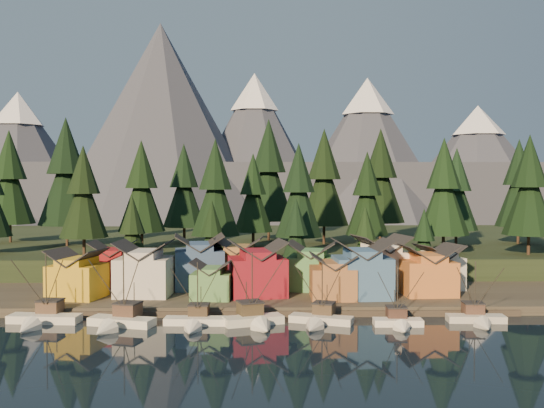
{
  "coord_description": "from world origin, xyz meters",
  "views": [
    {
      "loc": [
        -2.14,
        -81.87,
        21.6
      ],
      "look_at": [
        -0.06,
        30.0,
        17.7
      ],
      "focal_mm": 40.0,
      "sensor_mm": 36.0,
      "label": 1
    }
  ],
  "objects_px": {
    "house_front_1": "(144,267)",
    "boat_3": "(255,309)",
    "boat_2": "(196,314)",
    "boat_5": "(399,313)",
    "house_back_1": "(199,260)",
    "boat_0": "(41,310)",
    "boat_6": "(478,311)",
    "house_back_0": "(113,264)",
    "house_front_0": "(77,272)",
    "boat_1": "(118,312)",
    "boat_4": "(319,311)"
  },
  "relations": [
    {
      "from": "house_front_1",
      "to": "boat_3",
      "type": "bearing_deg",
      "value": -37.4
    },
    {
      "from": "boat_2",
      "to": "boat_5",
      "type": "height_order",
      "value": "boat_2"
    },
    {
      "from": "house_back_1",
      "to": "boat_0",
      "type": "bearing_deg",
      "value": -141.44
    },
    {
      "from": "boat_5",
      "to": "boat_3",
      "type": "bearing_deg",
      "value": 178.91
    },
    {
      "from": "house_front_1",
      "to": "house_back_1",
      "type": "distance_m",
      "value": 11.65
    },
    {
      "from": "boat_6",
      "to": "house_back_0",
      "type": "xyz_separation_m",
      "value": [
        -61.59,
        23.97,
        4.21
      ]
    },
    {
      "from": "boat_6",
      "to": "house_back_0",
      "type": "distance_m",
      "value": 66.22
    },
    {
      "from": "house_front_0",
      "to": "house_back_0",
      "type": "distance_m",
      "value": 10.61
    },
    {
      "from": "boat_1",
      "to": "boat_5",
      "type": "distance_m",
      "value": 42.09
    },
    {
      "from": "boat_4",
      "to": "house_back_0",
      "type": "relative_size",
      "value": 1.22
    },
    {
      "from": "boat_3",
      "to": "boat_4",
      "type": "relative_size",
      "value": 1.12
    },
    {
      "from": "boat_6",
      "to": "house_front_1",
      "type": "height_order",
      "value": "house_front_1"
    },
    {
      "from": "boat_4",
      "to": "house_back_1",
      "type": "relative_size",
      "value": 1.05
    },
    {
      "from": "boat_1",
      "to": "boat_4",
      "type": "height_order",
      "value": "boat_1"
    },
    {
      "from": "boat_4",
      "to": "house_front_1",
      "type": "xyz_separation_m",
      "value": [
        -29.74,
        16.34,
        4.61
      ]
    },
    {
      "from": "house_back_0",
      "to": "boat_0",
      "type": "bearing_deg",
      "value": -105.09
    },
    {
      "from": "house_back_0",
      "to": "house_back_1",
      "type": "xyz_separation_m",
      "value": [
        16.51,
        -0.59,
        0.68
      ]
    },
    {
      "from": "boat_1",
      "to": "boat_2",
      "type": "relative_size",
      "value": 1.09
    },
    {
      "from": "boat_1",
      "to": "boat_6",
      "type": "xyz_separation_m",
      "value": [
        54.72,
        1.49,
        -0.34
      ]
    },
    {
      "from": "house_back_1",
      "to": "boat_2",
      "type": "bearing_deg",
      "value": -93.03
    },
    {
      "from": "boat_5",
      "to": "house_front_0",
      "type": "distance_m",
      "value": 55.36
    },
    {
      "from": "boat_4",
      "to": "house_back_1",
      "type": "bearing_deg",
      "value": 150.97
    },
    {
      "from": "boat_1",
      "to": "boat_6",
      "type": "bearing_deg",
      "value": 17.72
    },
    {
      "from": "boat_3",
      "to": "house_front_0",
      "type": "bearing_deg",
      "value": 135.78
    },
    {
      "from": "boat_3",
      "to": "house_front_0",
      "type": "distance_m",
      "value": 34.82
    },
    {
      "from": "boat_1",
      "to": "boat_3",
      "type": "bearing_deg",
      "value": 18.09
    },
    {
      "from": "boat_2",
      "to": "house_back_1",
      "type": "bearing_deg",
      "value": 97.62
    },
    {
      "from": "boat_4",
      "to": "house_back_1",
      "type": "distance_m",
      "value": 31.75
    },
    {
      "from": "boat_0",
      "to": "boat_6",
      "type": "bearing_deg",
      "value": 4.76
    },
    {
      "from": "boat_0",
      "to": "boat_1",
      "type": "distance_m",
      "value": 12.43
    },
    {
      "from": "boat_2",
      "to": "boat_3",
      "type": "bearing_deg",
      "value": 4.07
    },
    {
      "from": "boat_5",
      "to": "boat_4",
      "type": "bearing_deg",
      "value": 173.7
    },
    {
      "from": "boat_2",
      "to": "house_front_0",
      "type": "distance_m",
      "value": 27.21
    },
    {
      "from": "boat_1",
      "to": "house_back_0",
      "type": "xyz_separation_m",
      "value": [
        -6.87,
        25.47,
        3.87
      ]
    },
    {
      "from": "house_back_0",
      "to": "boat_5",
      "type": "bearing_deg",
      "value": -30.05
    },
    {
      "from": "house_front_0",
      "to": "house_front_1",
      "type": "relative_size",
      "value": 1.02
    },
    {
      "from": "boat_5",
      "to": "house_back_1",
      "type": "xyz_separation_m",
      "value": [
        -32.44,
        25.35,
        4.84
      ]
    },
    {
      "from": "boat_1",
      "to": "house_back_0",
      "type": "relative_size",
      "value": 1.36
    },
    {
      "from": "boat_3",
      "to": "boat_4",
      "type": "height_order",
      "value": "boat_3"
    },
    {
      "from": "boat_4",
      "to": "boat_6",
      "type": "bearing_deg",
      "value": 20.39
    },
    {
      "from": "boat_0",
      "to": "house_front_0",
      "type": "height_order",
      "value": "boat_0"
    },
    {
      "from": "boat_2",
      "to": "boat_4",
      "type": "relative_size",
      "value": 1.02
    },
    {
      "from": "boat_0",
      "to": "boat_6",
      "type": "relative_size",
      "value": 1.18
    },
    {
      "from": "boat_4",
      "to": "boat_5",
      "type": "bearing_deg",
      "value": 11.49
    },
    {
      "from": "boat_0",
      "to": "boat_5",
      "type": "bearing_deg",
      "value": 2.56
    },
    {
      "from": "boat_0",
      "to": "boat_4",
      "type": "distance_m",
      "value": 42.54
    },
    {
      "from": "house_front_0",
      "to": "house_front_1",
      "type": "xyz_separation_m",
      "value": [
        11.29,
        2.0,
        0.64
      ]
    },
    {
      "from": "boat_2",
      "to": "boat_6",
      "type": "height_order",
      "value": "boat_2"
    },
    {
      "from": "house_back_1",
      "to": "house_back_0",
      "type": "bearing_deg",
      "value": 170.4
    },
    {
      "from": "boat_4",
      "to": "house_front_0",
      "type": "height_order",
      "value": "house_front_0"
    }
  ]
}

